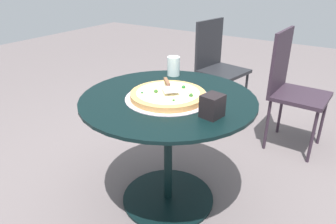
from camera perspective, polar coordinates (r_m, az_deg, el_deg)
The scene contains 8 objects.
ground_plane at distance 2.10m, azimuth 0.01°, elevation -15.36°, with size 10.00×10.00×0.00m, color #665C5D.
patio_table at distance 1.81m, azimuth 0.01°, elevation -3.10°, with size 0.97×0.97×0.70m.
pizza_on_tray at distance 1.71m, azimuth 0.01°, elevation 3.05°, with size 0.47×0.47×0.05m.
pizza_server at distance 1.73m, azimuth 0.10°, elevation 4.86°, with size 0.18×0.19×0.02m.
drinking_cup at distance 2.07m, azimuth 1.01°, elevation 8.32°, with size 0.08×0.08×0.12m, color silver.
napkin_dispenser at distance 1.50m, azimuth 8.04°, elevation 1.09°, with size 0.10×0.09×0.11m, color black.
patio_chair_near at distance 2.62m, azimuth 21.43°, elevation 4.88°, with size 0.41×0.41×0.93m.
patio_chair_far at distance 3.10m, azimuth 8.89°, elevation 9.00°, with size 0.46×0.46×0.90m.
Camera 1 is at (-0.88, 1.34, 1.36)m, focal length 33.64 mm.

